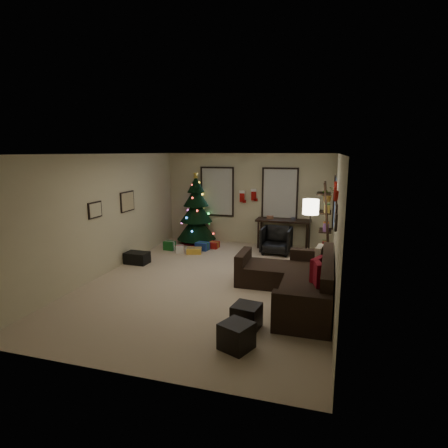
{
  "coord_description": "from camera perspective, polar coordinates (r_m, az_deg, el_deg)",
  "views": [
    {
      "loc": [
        2.35,
        -7.11,
        2.75
      ],
      "look_at": [
        0.1,
        0.6,
        1.15
      ],
      "focal_mm": 29.29,
      "sensor_mm": 36.0,
      "label": 1
    }
  ],
  "objects": [
    {
      "name": "stocking_right",
      "position": [
        10.86,
        4.69,
        4.59
      ],
      "size": [
        0.2,
        0.05,
        0.36
      ],
      "color": "#990F0C",
      "rests_on": "wall_back"
    },
    {
      "name": "art_map",
      "position": [
        9.4,
        -14.86,
        3.41
      ],
      "size": [
        0.04,
        0.6,
        0.5
      ],
      "color": "black",
      "rests_on": "wall_left"
    },
    {
      "name": "art_abstract",
      "position": [
        8.31,
        -19.5,
        2.08
      ],
      "size": [
        0.04,
        0.45,
        0.35
      ],
      "color": "black",
      "rests_on": "wall_left"
    },
    {
      "name": "ceiling",
      "position": [
        7.49,
        -2.06,
        10.88
      ],
      "size": [
        7.0,
        7.0,
        0.0
      ],
      "primitive_type": "plane",
      "rotation": [
        3.14,
        0.0,
        0.0
      ],
      "color": "white",
      "rests_on": "floor"
    },
    {
      "name": "storage_bin",
      "position": [
        9.4,
        -13.42,
        -5.16
      ],
      "size": [
        0.58,
        0.4,
        0.28
      ],
      "primitive_type": "cube",
      "rotation": [
        0.0,
        0.0,
        -0.04
      ],
      "color": "black",
      "rests_on": "floor"
    },
    {
      "name": "stocking_left",
      "position": [
        10.85,
        2.89,
        4.35
      ],
      "size": [
        0.2,
        0.05,
        0.36
      ],
      "color": "#990F0C",
      "rests_on": "wall_back"
    },
    {
      "name": "ottoman_near",
      "position": [
        5.94,
        3.53,
        -14.21
      ],
      "size": [
        0.47,
        0.47,
        0.39
      ],
      "primitive_type": "cube",
      "rotation": [
        0.0,
        0.0,
        -0.16
      ],
      "color": "black",
      "rests_on": "floor"
    },
    {
      "name": "garland",
      "position": [
        7.11,
        17.04,
        4.74
      ],
      "size": [
        0.08,
        1.9,
        0.3
      ],
      "primitive_type": null,
      "color": "#A5140C",
      "rests_on": "wall_right"
    },
    {
      "name": "window_right_wall",
      "position": [
        9.74,
        16.87,
        3.41
      ],
      "size": [
        0.06,
        0.9,
        1.3
      ],
      "color": "#728CB2",
      "rests_on": "wall_right"
    },
    {
      "name": "wall_left",
      "position": [
        8.72,
        -17.8,
        1.48
      ],
      "size": [
        0.0,
        7.0,
        7.0
      ],
      "primitive_type": "plane",
      "rotation": [
        1.57,
        0.0,
        1.57
      ],
      "color": "beige",
      "rests_on": "floor"
    },
    {
      "name": "floor",
      "position": [
        7.98,
        -1.92,
        -8.91
      ],
      "size": [
        7.0,
        7.0,
        0.0
      ],
      "primitive_type": "plane",
      "color": "#C8B297",
      "rests_on": "ground"
    },
    {
      "name": "pillow_red_a",
      "position": [
        6.69,
        14.35,
        -7.47
      ],
      "size": [
        0.21,
        0.43,
        0.42
      ],
      "primitive_type": "cube",
      "rotation": [
        0.0,
        0.0,
        0.25
      ],
      "color": "maroon",
      "rests_on": "sofa"
    },
    {
      "name": "window_back_left",
      "position": [
        11.15,
        -1.05,
        5.08
      ],
      "size": [
        1.05,
        0.06,
        1.5
      ],
      "color": "#728CB2",
      "rests_on": "wall_back"
    },
    {
      "name": "floor_lamp",
      "position": [
        8.44,
        13.35,
        1.87
      ],
      "size": [
        0.36,
        0.36,
        1.7
      ],
      "rotation": [
        0.0,
        0.0,
        -0.11
      ],
      "color": "black",
      "rests_on": "floor"
    },
    {
      "name": "presents",
      "position": [
        10.34,
        -4.86,
        -3.63
      ],
      "size": [
        1.43,
        1.01,
        0.25
      ],
      "rotation": [
        0.0,
        0.0,
        0.18
      ],
      "color": "maroon",
      "rests_on": "floor"
    },
    {
      "name": "desk",
      "position": [
        10.6,
        9.25,
        0.17
      ],
      "size": [
        1.55,
        0.55,
        0.84
      ],
      "color": "black",
      "rests_on": "floor"
    },
    {
      "name": "desk_chair",
      "position": [
        10.06,
        8.18,
        -2.54
      ],
      "size": [
        0.74,
        0.7,
        0.74
      ],
      "primitive_type": "imported",
      "rotation": [
        0.0,
        0.0,
        -0.03
      ],
      "color": "black",
      "rests_on": "floor"
    },
    {
      "name": "wall_back",
      "position": [
        10.96,
        3.76,
        3.89
      ],
      "size": [
        5.0,
        0.0,
        5.0
      ],
      "primitive_type": "plane",
      "rotation": [
        1.57,
        0.0,
        0.0
      ],
      "color": "beige",
      "rests_on": "floor"
    },
    {
      "name": "potted_plant",
      "position": [
        9.12,
        15.92,
        4.83
      ],
      "size": [
        0.54,
        0.52,
        0.46
      ],
      "primitive_type": "imported",
      "rotation": [
        0.0,
        0.0,
        0.52
      ],
      "color": "#4C4C4C",
      "rests_on": "bookshelf"
    },
    {
      "name": "gallery",
      "position": [
        7.13,
        17.09,
        1.27
      ],
      "size": [
        0.03,
        1.25,
        0.54
      ],
      "color": "black",
      "rests_on": "wall_right"
    },
    {
      "name": "window_back_right",
      "position": [
        10.74,
        8.7,
        4.72
      ],
      "size": [
        1.05,
        0.06,
        1.5
      ],
      "color": "#728CB2",
      "rests_on": "wall_back"
    },
    {
      "name": "pillow_cream",
      "position": [
        7.81,
        14.68,
        -4.85
      ],
      "size": [
        0.18,
        0.43,
        0.42
      ],
      "primitive_type": "cube",
      "rotation": [
        0.0,
        0.0,
        -0.14
      ],
      "color": "#C3B39E",
      "rests_on": "sofa"
    },
    {
      "name": "sofa",
      "position": [
        7.19,
        11.31,
        -8.98
      ],
      "size": [
        1.92,
        2.79,
        0.88
      ],
      "color": "black",
      "rests_on": "floor"
    },
    {
      "name": "christmas_tree",
      "position": [
        11.12,
        -4.35,
        1.71
      ],
      "size": [
        1.18,
        1.18,
        2.2
      ],
      "rotation": [
        0.0,
        0.0,
        0.21
      ],
      "color": "black",
      "rests_on": "floor"
    },
    {
      "name": "bookshelf",
      "position": [
        9.24,
        15.65,
        -0.16
      ],
      "size": [
        0.3,
        0.59,
        2.04
      ],
      "color": "black",
      "rests_on": "floor"
    },
    {
      "name": "ottoman_far",
      "position": [
        5.39,
        1.95,
        -17.04
      ],
      "size": [
        0.53,
        0.53,
        0.38
      ],
      "primitive_type": "cube",
      "rotation": [
        0.0,
        0.0,
        -0.41
      ],
      "color": "black",
      "rests_on": "floor"
    },
    {
      "name": "pillow_red_b",
      "position": [
        6.94,
        14.44,
        -6.78
      ],
      "size": [
        0.28,
        0.43,
        0.42
      ],
      "primitive_type": "cube",
      "rotation": [
        0.0,
        0.0,
        -0.42
      ],
      "color": "maroon",
      "rests_on": "sofa"
    },
    {
      "name": "wall_front",
      "position": [
        4.53,
        -16.08,
        -7.17
      ],
      "size": [
        5.0,
        0.0,
        5.0
      ],
      "primitive_type": "plane",
      "rotation": [
        -1.57,
        0.0,
        0.0
      ],
      "color": "beige",
      "rests_on": "floor"
    },
    {
      "name": "wall_right",
      "position": [
        7.25,
        17.14,
        -0.37
      ],
      "size": [
        0.0,
        7.0,
        7.0
      ],
      "primitive_type": "plane",
      "rotation": [
        1.57,
        0.0,
        -1.57
      ],
      "color": "beige",
      "rests_on": "floor"
    }
  ]
}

